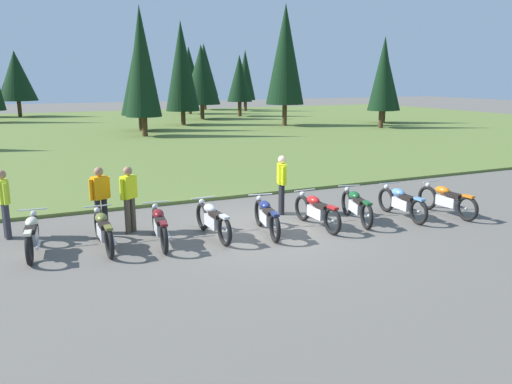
% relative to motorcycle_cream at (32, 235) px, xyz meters
% --- Properties ---
extents(ground_plane, '(140.00, 140.00, 0.00)m').
position_rel_motorcycle_cream_xyz_m(ground_plane, '(5.33, -0.64, -0.44)').
color(ground_plane, '#605B54').
extents(grass_moorland, '(80.00, 44.00, 0.10)m').
position_rel_motorcycle_cream_xyz_m(grass_moorland, '(5.33, 24.98, -0.39)').
color(grass_moorland, '#5B7033').
rests_on(grass_moorland, ground).
extents(forest_treeline, '(45.49, 28.52, 9.21)m').
position_rel_motorcycle_cream_xyz_m(forest_treeline, '(9.07, 32.40, 3.86)').
color(forest_treeline, '#47331E').
rests_on(forest_treeline, ground).
extents(motorcycle_cream, '(0.62, 2.10, 0.88)m').
position_rel_motorcycle_cream_xyz_m(motorcycle_cream, '(0.00, 0.00, 0.00)').
color(motorcycle_cream, black).
rests_on(motorcycle_cream, ground).
extents(motorcycle_olive, '(0.62, 2.10, 0.88)m').
position_rel_motorcycle_cream_xyz_m(motorcycle_olive, '(1.46, -0.28, 0.00)').
color(motorcycle_olive, black).
rests_on(motorcycle_olive, ground).
extents(motorcycle_maroon, '(0.62, 2.10, 0.88)m').
position_rel_motorcycle_cream_xyz_m(motorcycle_maroon, '(2.70, -0.48, 0.00)').
color(motorcycle_maroon, black).
rests_on(motorcycle_maroon, ground).
extents(motorcycle_silver, '(0.62, 2.10, 0.88)m').
position_rel_motorcycle_cream_xyz_m(motorcycle_silver, '(3.98, -0.50, 0.00)').
color(motorcycle_silver, black).
rests_on(motorcycle_silver, ground).
extents(motorcycle_navy, '(0.63, 2.09, 0.88)m').
position_rel_motorcycle_cream_xyz_m(motorcycle_navy, '(5.30, -0.77, 0.00)').
color(motorcycle_navy, black).
rests_on(motorcycle_navy, ground).
extents(motorcycle_red, '(0.62, 2.10, 0.88)m').
position_rel_motorcycle_cream_xyz_m(motorcycle_red, '(6.70, -0.80, 0.00)').
color(motorcycle_red, black).
rests_on(motorcycle_red, ground).
extents(motorcycle_british_green, '(0.74, 2.06, 0.88)m').
position_rel_motorcycle_cream_xyz_m(motorcycle_british_green, '(7.94, -0.80, 0.00)').
color(motorcycle_british_green, black).
rests_on(motorcycle_british_green, ground).
extents(motorcycle_sky_blue, '(0.62, 2.10, 0.88)m').
position_rel_motorcycle_cream_xyz_m(motorcycle_sky_blue, '(9.29, -1.00, 0.00)').
color(motorcycle_sky_blue, black).
rests_on(motorcycle_sky_blue, ground).
extents(motorcycle_orange, '(0.62, 2.10, 0.88)m').
position_rel_motorcycle_cream_xyz_m(motorcycle_orange, '(10.63, -1.28, 0.00)').
color(motorcycle_orange, black).
rests_on(motorcycle_orange, ground).
extents(rider_in_hivis_vest, '(0.32, 0.53, 1.67)m').
position_rel_motorcycle_cream_xyz_m(rider_in_hivis_vest, '(6.46, 0.71, 0.51)').
color(rider_in_hivis_vest, black).
rests_on(rider_in_hivis_vest, ground).
extents(rider_with_back_turned, '(0.47, 0.38, 1.67)m').
position_rel_motorcycle_cream_xyz_m(rider_with_back_turned, '(2.24, 0.71, 0.51)').
color(rider_with_back_turned, '#4C4233').
rests_on(rider_with_back_turned, ground).
extents(rider_near_row_end, '(0.30, 0.54, 1.67)m').
position_rel_motorcycle_cream_xyz_m(rider_near_row_end, '(-0.55, 1.44, 0.51)').
color(rider_near_row_end, '#2D2D38').
rests_on(rider_near_row_end, ground).
extents(rider_checking_bike, '(0.52, 0.33, 1.67)m').
position_rel_motorcycle_cream_xyz_m(rider_checking_bike, '(1.59, 0.92, 0.51)').
color(rider_checking_bike, black).
rests_on(rider_checking_bike, ground).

